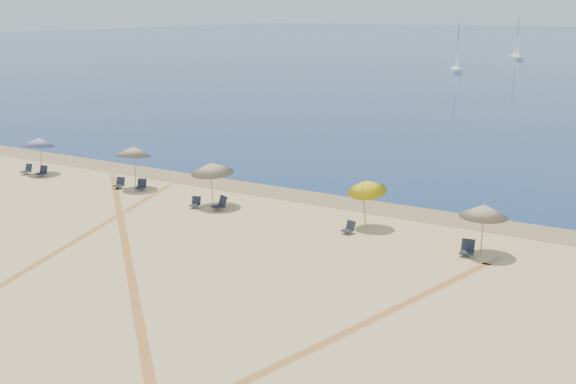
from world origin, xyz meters
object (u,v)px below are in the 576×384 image
at_px(chair_3, 141,185).
at_px(chair_7, 467,249).
at_px(umbrella_0, 39,142).
at_px(chair_2, 120,183).
at_px(chair_5, 220,204).
at_px(sailboat_3, 517,46).
at_px(umbrella_2, 212,168).
at_px(chair_4, 196,203).
at_px(umbrella_3, 367,186).
at_px(chair_6, 349,228).
at_px(umbrella_4, 484,211).
at_px(chair_0, 27,170).
at_px(umbrella_1, 133,151).
at_px(chair_1, 42,172).
at_px(sailboat_1, 457,57).

distance_m(chair_3, chair_7, 19.69).
height_order(umbrella_0, chair_2, umbrella_0).
relative_size(umbrella_0, chair_7, 3.28).
height_order(chair_5, sailboat_3, sailboat_3).
bearing_deg(umbrella_2, chair_4, -127.26).
xyz_separation_m(umbrella_3, chair_3, (-14.24, -0.18, -1.78)).
bearing_deg(umbrella_0, chair_6, -2.65).
distance_m(umbrella_2, chair_6, 8.59).
relative_size(umbrella_4, chair_4, 3.30).
height_order(chair_0, chair_4, chair_0).
xyz_separation_m(chair_5, chair_6, (7.55, -0.11, -0.06)).
relative_size(umbrella_1, sailboat_3, 0.30).
height_order(umbrella_4, chair_1, umbrella_4).
xyz_separation_m(umbrella_0, chair_4, (13.45, -1.23, -1.80)).
bearing_deg(sailboat_1, chair_3, -107.66).
xyz_separation_m(chair_4, sailboat_3, (-10.50, 122.43, 2.35)).
bearing_deg(chair_0, chair_6, -0.78).
bearing_deg(chair_5, chair_1, -158.56).
bearing_deg(chair_6, chair_2, -168.24).
distance_m(umbrella_4, chair_5, 13.81).
height_order(chair_0, chair_5, chair_5).
relative_size(umbrella_0, umbrella_1, 0.93).
height_order(umbrella_3, umbrella_4, umbrella_3).
bearing_deg(umbrella_4, chair_5, -179.10).
height_order(umbrella_1, chair_3, umbrella_1).
distance_m(chair_0, chair_1, 1.32).
relative_size(umbrella_0, chair_3, 3.14).
bearing_deg(chair_7, chair_3, 168.56).
height_order(chair_3, chair_6, chair_3).
distance_m(umbrella_0, sailboat_3, 121.23).
height_order(umbrella_1, chair_7, umbrella_1).
height_order(chair_2, sailboat_3, sailboat_3).
relative_size(chair_1, chair_2, 0.98).
bearing_deg(umbrella_4, chair_2, 178.75).
height_order(chair_0, chair_7, chair_7).
distance_m(umbrella_2, chair_3, 5.88).
xyz_separation_m(chair_7, sailboat_1, (-27.09, 87.25, 2.14)).
bearing_deg(umbrella_3, chair_5, -171.59).
bearing_deg(umbrella_1, umbrella_3, -0.06).
relative_size(umbrella_0, umbrella_2, 0.98).
xyz_separation_m(chair_0, sailboat_1, (1.65, 86.63, 2.16)).
bearing_deg(umbrella_2, chair_1, -179.85).
relative_size(chair_1, chair_3, 0.93).
bearing_deg(umbrella_3, sailboat_3, 99.27).
bearing_deg(chair_5, umbrella_3, 31.56).
bearing_deg(umbrella_2, chair_5, -29.27).
bearing_deg(chair_1, umbrella_2, -7.38).
distance_m(umbrella_3, chair_7, 5.87).
bearing_deg(chair_1, umbrella_0, 136.25).
bearing_deg(umbrella_1, umbrella_2, -6.60).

